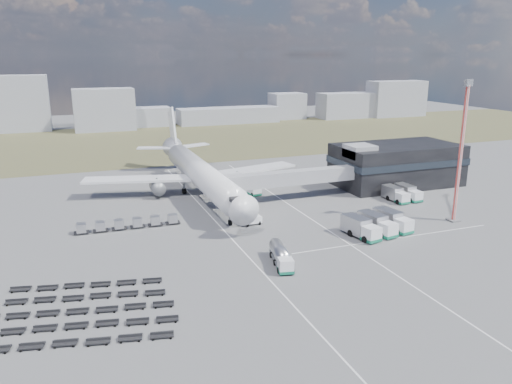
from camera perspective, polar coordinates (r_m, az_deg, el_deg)
name	(u,v)px	position (r m, az deg, el deg)	size (l,w,h in m)	color
ground	(246,241)	(86.78, -1.14, -5.64)	(420.00, 420.00, 0.00)	#565659
grass_strip	(147,141)	(190.87, -12.32, 5.66)	(420.00, 90.00, 0.01)	brown
lane_markings	(290,229)	(92.84, 3.95, -4.23)	(47.12, 110.00, 0.01)	silver
terminal	(396,164)	(127.76, 15.71, 3.13)	(30.40, 16.40, 11.00)	black
jet_bridge	(283,179)	(109.03, 3.14, 1.53)	(30.30, 3.80, 7.05)	#939399
airliner	(199,172)	(114.99, -6.56, 2.31)	(51.59, 64.53, 17.62)	white
skyline	(73,109)	(225.43, -20.17, 8.90)	(314.23, 25.22, 24.90)	#9496A1
fuel_tanker	(281,256)	(77.10, 2.87, -7.30)	(3.90, 9.02, 2.83)	white
pushback_tug	(252,220)	(94.87, -0.48, -3.27)	(3.50, 1.97, 1.55)	white
catering_truck	(251,188)	(115.34, -0.52, 0.43)	(3.16, 6.00, 2.63)	white
service_trucks_near	(377,224)	(92.55, 13.66, -3.57)	(11.81, 9.73, 3.22)	white
service_trucks_far	(402,193)	(114.94, 16.33, -0.15)	(6.29, 7.41, 2.88)	white
uld_row	(128,224)	(95.30, -14.40, -3.52)	(19.18, 2.10, 1.74)	black
baggage_dollies	(77,311)	(67.58, -19.76, -12.73)	(26.00, 20.52, 0.64)	black
floodlight_mast	(461,153)	(101.19, 22.36, 4.19)	(2.55, 2.08, 26.90)	red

